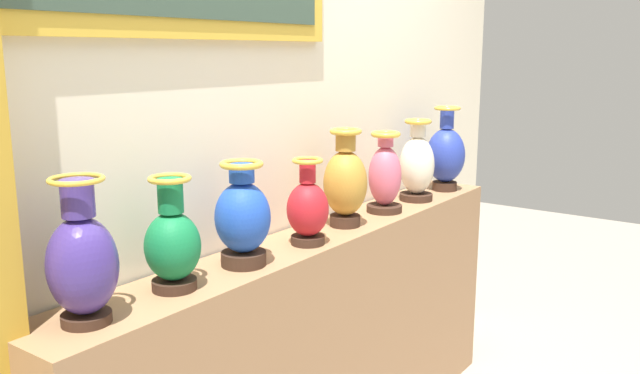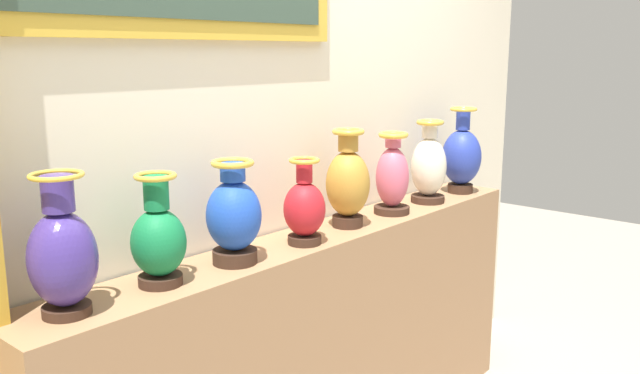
# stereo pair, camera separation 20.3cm
# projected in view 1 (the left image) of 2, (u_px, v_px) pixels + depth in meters

# --- Properties ---
(display_shelf) EXTENTS (2.36, 0.28, 0.95)m
(display_shelf) POSITION_uv_depth(u_px,v_px,m) (320.00, 353.00, 2.54)
(display_shelf) COLOR #99704C
(display_shelf) RESTS_ON ground_plane
(back_wall) EXTENTS (3.64, 0.14, 3.06)m
(back_wall) POSITION_uv_depth(u_px,v_px,m) (274.00, 71.00, 2.43)
(back_wall) COLOR beige
(back_wall) RESTS_ON ground_plane
(vase_indigo) EXTENTS (0.17, 0.17, 0.37)m
(vase_indigo) POSITION_uv_depth(u_px,v_px,m) (82.00, 261.00, 1.61)
(vase_indigo) COLOR #382319
(vase_indigo) RESTS_ON display_shelf
(vase_emerald) EXTENTS (0.16, 0.16, 0.33)m
(vase_emerald) POSITION_uv_depth(u_px,v_px,m) (173.00, 243.00, 1.85)
(vase_emerald) COLOR #382319
(vase_emerald) RESTS_ON display_shelf
(vase_sapphire) EXTENTS (0.18, 0.18, 0.33)m
(vase_sapphire) POSITION_uv_depth(u_px,v_px,m) (243.00, 218.00, 2.06)
(vase_sapphire) COLOR #382319
(vase_sapphire) RESTS_ON display_shelf
(vase_crimson) EXTENTS (0.15, 0.15, 0.30)m
(vase_crimson) POSITION_uv_depth(u_px,v_px,m) (308.00, 208.00, 2.29)
(vase_crimson) COLOR #382319
(vase_crimson) RESTS_ON display_shelf
(vase_ochre) EXTENTS (0.17, 0.17, 0.38)m
(vase_ochre) POSITION_uv_depth(u_px,v_px,m) (345.00, 182.00, 2.52)
(vase_ochre) COLOR #382319
(vase_ochre) RESTS_ON display_shelf
(vase_rose) EXTENTS (0.15, 0.15, 0.34)m
(vase_rose) POSITION_uv_depth(u_px,v_px,m) (385.00, 176.00, 2.75)
(vase_rose) COLOR #382319
(vase_rose) RESTS_ON display_shelf
(vase_ivory) EXTENTS (0.16, 0.16, 0.37)m
(vase_ivory) POSITION_uv_depth(u_px,v_px,m) (417.00, 165.00, 2.97)
(vase_ivory) COLOR #382319
(vase_ivory) RESTS_ON display_shelf
(vase_cobalt) EXTENTS (0.18, 0.18, 0.41)m
(vase_cobalt) POSITION_uv_depth(u_px,v_px,m) (446.00, 154.00, 3.18)
(vase_cobalt) COLOR #382319
(vase_cobalt) RESTS_ON display_shelf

